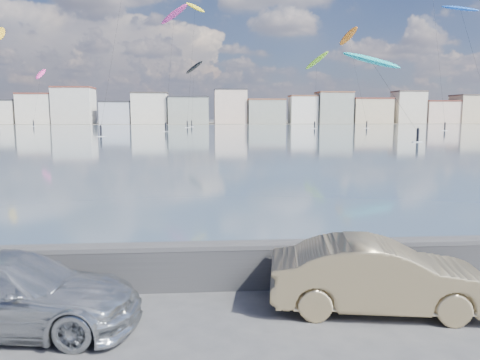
# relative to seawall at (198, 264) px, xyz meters

# --- Properties ---
(ground) EXTENTS (700.00, 700.00, 0.00)m
(ground) POSITION_rel_seawall_xyz_m (0.00, -2.70, -0.58)
(ground) COLOR #333335
(ground) RESTS_ON ground
(bay_water) EXTENTS (500.00, 177.00, 0.00)m
(bay_water) POSITION_rel_seawall_xyz_m (0.00, 88.80, -0.58)
(bay_water) COLOR #3F505F
(bay_water) RESTS_ON ground
(far_shore_strip) EXTENTS (500.00, 60.00, 0.00)m
(far_shore_strip) POSITION_rel_seawall_xyz_m (0.00, 197.30, -0.57)
(far_shore_strip) COLOR #4C473D
(far_shore_strip) RESTS_ON ground
(seawall) EXTENTS (400.00, 0.36, 1.08)m
(seawall) POSITION_rel_seawall_xyz_m (0.00, 0.00, 0.00)
(seawall) COLOR #28282B
(seawall) RESTS_ON ground
(far_buildings) EXTENTS (240.79, 13.26, 14.60)m
(far_buildings) POSITION_rel_seawall_xyz_m (1.31, 183.30, 5.44)
(far_buildings) COLOR #9EA8B7
(far_buildings) RESTS_ON ground
(car_silver) EXTENTS (4.77, 2.41, 1.33)m
(car_silver) POSITION_rel_seawall_xyz_m (-3.27, -1.59, 0.08)
(car_silver) COLOR #B3B7BB
(car_silver) RESTS_ON ground
(car_champagne) EXTENTS (4.33, 2.08, 1.37)m
(car_champagne) POSITION_rel_seawall_xyz_m (3.47, -1.33, 0.10)
(car_champagne) COLOR tan
(car_champagne) RESTS_ON ground
(kitesurfer_1) EXTENTS (7.77, 15.73, 21.25)m
(kitesurfer_1) POSITION_rel_seawall_xyz_m (-2.83, 143.70, 17.94)
(kitesurfer_1) COLOR black
(kitesurfer_1) RESTS_ON ground
(kitesurfer_2) EXTENTS (8.25, 11.71, 26.92)m
(kitesurfer_2) POSITION_rel_seawall_xyz_m (53.35, 86.96, 24.32)
(kitesurfer_2) COLOR blue
(kitesurfer_2) RESTS_ON ground
(kitesurfer_3) EXTENTS (5.47, 16.19, 29.94)m
(kitesurfer_3) POSITION_rel_seawall_xyz_m (-58.50, 134.92, 26.02)
(kitesurfer_3) COLOR #BF8C19
(kitesurfer_3) RESTS_ON ground
(kitesurfer_4) EXTENTS (7.23, 14.11, 21.64)m
(kitesurfer_4) POSITION_rel_seawall_xyz_m (32.18, 123.88, 18.01)
(kitesurfer_4) COLOR #8CD826
(kitesurfer_4) RESTS_ON ground
(kitesurfer_8) EXTENTS (9.64, 19.53, 14.69)m
(kitesurfer_8) POSITION_rel_seawall_xyz_m (27.52, 66.90, 11.91)
(kitesurfer_8) COLOR #19BFBF
(kitesurfer_8) RESTS_ON ground
(kitesurfer_11) EXTENTS (2.78, 12.20, 19.39)m
(kitesurfer_11) POSITION_rel_seawall_xyz_m (-53.71, 152.94, 16.14)
(kitesurfer_11) COLOR #E5338C
(kitesurfer_11) RESTS_ON ground
(kitesurfer_12) EXTENTS (8.02, 18.19, 30.72)m
(kitesurfer_12) POSITION_rel_seawall_xyz_m (-6.87, 109.93, 27.06)
(kitesurfer_12) COLOR #E5338C
(kitesurfer_12) RESTS_ON ground
(kitesurfer_13) EXTENTS (6.93, 10.97, 37.04)m
(kitesurfer_13) POSITION_rel_seawall_xyz_m (-2.10, 132.47, 33.38)
(kitesurfer_13) COLOR yellow
(kitesurfer_13) RESTS_ON ground
(kitesurfer_14) EXTENTS (6.95, 10.65, 28.17)m
(kitesurfer_14) POSITION_rel_seawall_xyz_m (40.92, 122.89, 24.50)
(kitesurfer_14) COLOR orange
(kitesurfer_14) RESTS_ON ground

